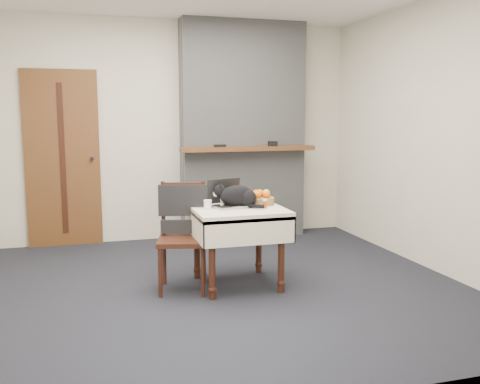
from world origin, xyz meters
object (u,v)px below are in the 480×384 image
object	(u,v)px
laptop	(228,200)
cream_jar	(208,204)
door	(63,159)
chair	(183,221)
cat	(238,196)
side_table	(237,220)
fruit_basket	(261,199)
pill_bottle	(265,204)

from	to	relation	value
laptop	cream_jar	world-z (taller)	laptop
door	chair	size ratio (longest dim) A/B	2.16
cream_jar	laptop	bearing A→B (deg)	18.88
cat	side_table	bearing A→B (deg)	-114.84
laptop	chair	world-z (taller)	laptop
cream_jar	fruit_basket	world-z (taller)	fruit_basket
laptop	fruit_basket	world-z (taller)	laptop
cream_jar	chair	size ratio (longest dim) A/B	0.08
laptop	chair	size ratio (longest dim) A/B	0.43
cream_jar	fruit_basket	xyz separation A→B (m)	(0.52, 0.09, 0.01)
door	cream_jar	size ratio (longest dim) A/B	25.60
laptop	cream_jar	bearing A→B (deg)	-177.49
side_table	fruit_basket	xyz separation A→B (m)	(0.25, 0.08, 0.17)
pill_bottle	fruit_basket	bearing A→B (deg)	80.11
cream_jar	pill_bottle	size ratio (longest dim) A/B	1.01
door	chair	bearing A→B (deg)	-61.41
side_table	pill_bottle	size ratio (longest dim) A/B	10.08
cream_jar	pill_bottle	distance (m)	0.49
pill_bottle	laptop	bearing A→B (deg)	148.89
side_table	pill_bottle	bearing A→B (deg)	-27.15
door	laptop	distance (m)	2.39
door	fruit_basket	xyz separation A→B (m)	(1.74, -1.88, -0.25)
door	pill_bottle	distance (m)	2.70
laptop	cream_jar	size ratio (longest dim) A/B	5.04
door	fruit_basket	size ratio (longest dim) A/B	8.72
side_table	laptop	xyz separation A→B (m)	(-0.07, 0.06, 0.17)
laptop	chair	distance (m)	0.43
cat	cream_jar	world-z (taller)	cat
laptop	door	bearing A→B (deg)	110.40
cat	pill_bottle	distance (m)	0.25
door	pill_bottle	xyz separation A→B (m)	(1.71, -2.08, -0.26)
cat	chair	bearing A→B (deg)	-168.91
side_table	pill_bottle	world-z (taller)	pill_bottle
door	laptop	world-z (taller)	door
door	chair	world-z (taller)	door
pill_bottle	fruit_basket	distance (m)	0.20
fruit_basket	door	bearing A→B (deg)	132.78
side_table	fruit_basket	world-z (taller)	fruit_basket
fruit_basket	chair	xyz separation A→B (m)	(-0.72, -0.00, -0.16)
laptop	chair	xyz separation A→B (m)	(-0.40, 0.02, -0.17)
cat	cream_jar	bearing A→B (deg)	-156.86
cat	cream_jar	distance (m)	0.28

